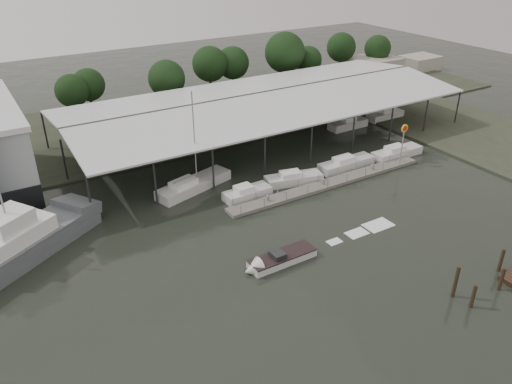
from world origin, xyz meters
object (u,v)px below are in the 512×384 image
grey_trawler (23,241)px  white_sailboat (193,185)px  speedboat_underway (277,260)px  shell_fuel_sign (404,136)px

grey_trawler → white_sailboat: (19.45, 3.93, -0.94)m
grey_trawler → speedboat_underway: bearing=-67.2°
shell_fuel_sign → white_sailboat: 28.00m
white_sailboat → shell_fuel_sign: bearing=-32.1°
grey_trawler → speedboat_underway: 24.10m
grey_trawler → white_sailboat: size_ratio=1.35×
shell_fuel_sign → grey_trawler: (-46.20, 3.66, -2.35)m
grey_trawler → shell_fuel_sign: bearing=-36.7°
shell_fuel_sign → white_sailboat: bearing=164.2°
shell_fuel_sign → speedboat_underway: 28.59m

